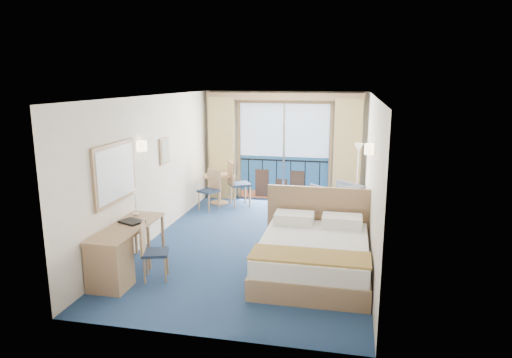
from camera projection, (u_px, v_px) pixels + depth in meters
name	position (u px, v px, depth m)	size (l,w,h in m)	color
floor	(258.00, 243.00, 8.51)	(6.50, 6.50, 0.00)	navy
room_walls	(258.00, 148.00, 8.13)	(4.04, 6.54, 2.72)	white
balcony_door	(284.00, 155.00, 11.34)	(2.36, 0.03, 2.52)	navy
curtain_left	(222.00, 148.00, 11.48)	(0.65, 0.22, 2.55)	tan
curtain_right	(347.00, 152.00, 10.86)	(0.65, 0.22, 2.55)	tan
pelmet	(284.00, 96.00, 10.92)	(3.80, 0.25, 0.18)	#A37658
mirror	(115.00, 173.00, 7.14)	(0.05, 1.25, 0.95)	#A37658
wall_print	(165.00, 151.00, 8.99)	(0.04, 0.42, 0.52)	#A37658
sconce_left	(142.00, 146.00, 7.93)	(0.18, 0.18, 0.18)	#FBDFAF
sconce_right	(370.00, 149.00, 7.58)	(0.18, 0.18, 0.18)	#FBDFAF
bed	(314.00, 254.00, 7.11)	(1.84, 2.19, 1.16)	#A37658
nightstand	(356.00, 234.00, 8.20)	(0.40, 0.38, 0.52)	#A27F56
phone	(357.00, 218.00, 8.12)	(0.18, 0.14, 0.08)	silver
armchair	(337.00, 201.00, 9.87)	(0.85, 0.87, 0.79)	#4D545D
floor_lamp	(358.00, 160.00, 10.28)	(0.22, 0.22, 1.58)	silver
desk	(114.00, 258.00, 6.69)	(0.56, 1.64, 0.77)	#A37658
desk_chair	(150.00, 248.00, 6.87)	(0.48, 0.48, 0.88)	#1C2942
folder	(132.00, 222.00, 7.21)	(0.35, 0.26, 0.03)	black
desk_lamp	(135.00, 197.00, 7.52)	(0.11, 0.11, 0.43)	silver
round_table	(219.00, 182.00, 11.10)	(0.79, 0.79, 0.71)	#A37658
table_chair_a	(236.00, 181.00, 10.89)	(0.64, 0.64, 1.08)	#1C2942
table_chair_b	(211.00, 187.00, 10.63)	(0.54, 0.55, 0.93)	#1C2942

